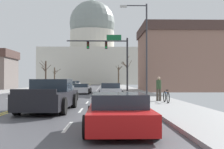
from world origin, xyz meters
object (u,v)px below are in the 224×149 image
(street_lamp_right, at_px, (143,42))
(sedan_oncoming_00, at_px, (65,86))
(pedestrian_00, at_px, (159,87))
(sedan_near_02, at_px, (62,94))
(sedan_near_04, at_px, (119,112))
(sedan_oncoming_02, at_px, (76,84))
(sedan_oncoming_01, at_px, (71,85))
(sedan_near_00, at_px, (81,89))
(sedan_near_01, at_px, (111,90))
(pickup_truck_near_03, at_px, (49,96))
(bicycle_parked, at_px, (166,97))
(signal_gantry, at_px, (111,51))

(street_lamp_right, bearing_deg, sedan_oncoming_00, 112.68)
(street_lamp_right, height_order, pedestrian_00, street_lamp_right)
(sedan_near_02, relative_size, sedan_near_04, 1.01)
(sedan_oncoming_00, bearing_deg, sedan_oncoming_02, 90.43)
(sedan_oncoming_01, distance_m, pedestrian_00, 37.37)
(sedan_near_00, relative_size, sedan_near_02, 1.04)
(sedan_oncoming_00, relative_size, sedan_oncoming_02, 1.04)
(street_lamp_right, relative_size, sedan_near_01, 1.77)
(sedan_near_01, bearing_deg, sedan_oncoming_00, 109.22)
(pedestrian_00, bearing_deg, sedan_near_00, 115.96)
(sedan_near_01, relative_size, sedan_oncoming_01, 1.02)
(sedan_near_01, relative_size, pickup_truck_near_03, 0.77)
(sedan_near_02, xyz_separation_m, bicycle_parked, (7.02, -2.68, -0.07))
(bicycle_parked, bearing_deg, sedan_near_01, 111.73)
(sedan_near_04, bearing_deg, sedan_near_00, 97.60)
(sedan_near_01, xyz_separation_m, bicycle_parked, (3.40, -8.52, -0.11))
(street_lamp_right, distance_m, sedan_oncoming_00, 25.36)
(sedan_oncoming_01, bearing_deg, sedan_near_01, -76.31)
(sedan_near_02, bearing_deg, sedan_near_04, -73.17)
(signal_gantry, relative_size, bicycle_parked, 4.47)
(signal_gantry, bearing_deg, pedestrian_00, -80.25)
(sedan_near_01, bearing_deg, sedan_near_02, -121.81)
(sedan_near_02, relative_size, pedestrian_00, 2.76)
(sedan_near_00, distance_m, bicycle_parked, 15.97)
(street_lamp_right, distance_m, sedan_near_04, 15.44)
(sedan_near_01, bearing_deg, sedan_near_00, 118.18)
(sedan_near_04, xyz_separation_m, sedan_oncoming_01, (-6.96, 46.45, 0.05))
(sedan_near_02, bearing_deg, pickup_truck_near_03, -87.44)
(sedan_oncoming_00, xyz_separation_m, pedestrian_00, (10.17, -27.18, 0.51))
(sedan_oncoming_01, height_order, bicycle_parked, sedan_oncoming_01)
(signal_gantry, xyz_separation_m, sedan_near_02, (-3.83, -16.05, -4.73))
(sedan_near_00, bearing_deg, sedan_near_04, -82.40)
(sedan_near_00, height_order, sedan_oncoming_00, sedan_oncoming_00)
(bicycle_parked, bearing_deg, signal_gantry, 99.68)
(signal_gantry, height_order, street_lamp_right, street_lamp_right)
(sedan_oncoming_00, distance_m, sedan_oncoming_02, 17.71)
(sedan_near_00, height_order, sedan_near_04, sedan_near_04)
(pickup_truck_near_03, bearing_deg, sedan_oncoming_01, 95.14)
(sedan_near_01, height_order, sedan_near_02, sedan_near_01)
(sedan_oncoming_01, bearing_deg, sedan_oncoming_02, 90.67)
(bicycle_parked, bearing_deg, sedan_near_00, 114.48)
(sedan_oncoming_01, bearing_deg, sedan_near_04, -81.48)
(pickup_truck_near_03, bearing_deg, sedan_near_01, 74.27)
(street_lamp_right, relative_size, bicycle_parked, 4.39)
(sedan_oncoming_00, height_order, sedan_oncoming_02, sedan_oncoming_02)
(street_lamp_right, xyz_separation_m, pedestrian_00, (0.53, -4.11, -3.70))
(bicycle_parked, bearing_deg, pickup_truck_near_03, -153.34)
(sedan_near_01, bearing_deg, street_lamp_right, -48.72)
(sedan_near_02, bearing_deg, pedestrian_00, -10.68)
(street_lamp_right, xyz_separation_m, sedan_oncoming_00, (-9.64, 23.08, -4.21))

